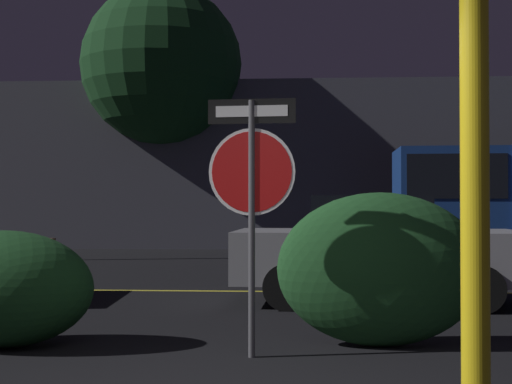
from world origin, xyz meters
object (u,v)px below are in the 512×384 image
object	(u,v)px
stop_sign	(252,175)
hedge_bush_1	(4,289)
yellow_pole_right	(475,141)
hedge_bush_2	(380,269)
passing_car_2	(376,249)
tree_0	(162,65)

from	to	relation	value
stop_sign	hedge_bush_1	bearing A→B (deg)	177.57
stop_sign	hedge_bush_1	distance (m)	2.64
yellow_pole_right	hedge_bush_2	distance (m)	3.01
yellow_pole_right	passing_car_2	distance (m)	5.99
hedge_bush_1	tree_0	bearing A→B (deg)	95.25
hedge_bush_2	hedge_bush_1	bearing A→B (deg)	-176.14
hedge_bush_2	tree_0	size ratio (longest dim) A/B	0.24
hedge_bush_1	hedge_bush_2	xyz separation A→B (m)	(3.59, 0.24, 0.18)
stop_sign	hedge_bush_2	bearing A→B (deg)	29.89
stop_sign	hedge_bush_2	xyz separation A→B (m)	(1.20, 0.55, -0.89)
hedge_bush_2	passing_car_2	xyz separation A→B (m)	(0.29, 3.08, 0.00)
yellow_pole_right	hedge_bush_1	world-z (taller)	yellow_pole_right
hedge_bush_1	tree_0	world-z (taller)	tree_0
hedge_bush_2	passing_car_2	bearing A→B (deg)	84.57
hedge_bush_2	tree_0	xyz separation A→B (m)	(-4.96, 14.67, 4.89)
stop_sign	yellow_pole_right	xyz separation A→B (m)	(1.40, -2.28, 0.09)
yellow_pole_right	tree_0	xyz separation A→B (m)	(-5.16, 17.50, 3.91)
hedge_bush_2	tree_0	distance (m)	16.24
hedge_bush_1	passing_car_2	bearing A→B (deg)	40.54
yellow_pole_right	hedge_bush_1	distance (m)	4.74
stop_sign	hedge_bush_2	distance (m)	1.59
hedge_bush_2	yellow_pole_right	bearing A→B (deg)	-85.85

